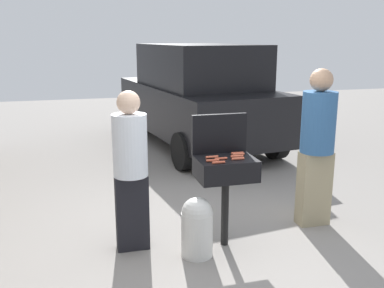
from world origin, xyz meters
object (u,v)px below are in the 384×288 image
(hot_dog_1, at_px, (213,161))
(hot_dog_5, at_px, (237,156))
(hot_dog_0, at_px, (218,162))
(person_left, at_px, (131,166))
(hot_dog_4, at_px, (238,159))
(parked_minivan, at_px, (197,95))
(hot_dog_2, at_px, (238,154))
(person_right, at_px, (317,142))
(hot_dog_3, at_px, (237,153))
(propane_tank, at_px, (197,226))
(bbq_grill, at_px, (226,172))
(hot_dog_7, at_px, (221,159))
(hot_dog_6, at_px, (212,157))

(hot_dog_1, relative_size, hot_dog_5, 1.00)
(hot_dog_0, bearing_deg, person_left, 157.40)
(hot_dog_4, xyz_separation_m, hot_dog_5, (0.02, 0.08, 0.00))
(hot_dog_1, bearing_deg, hot_dog_5, 15.43)
(hot_dog_1, height_order, person_left, person_left)
(parked_minivan, bearing_deg, hot_dog_2, 71.67)
(hot_dog_1, distance_m, person_left, 0.83)
(person_right, xyz_separation_m, parked_minivan, (-0.27, 4.08, 0.04))
(hot_dog_3, bearing_deg, parked_minivan, 79.92)
(hot_dog_3, bearing_deg, propane_tank, -151.90)
(bbq_grill, relative_size, hot_dog_7, 7.34)
(bbq_grill, bearing_deg, hot_dog_3, 34.80)
(person_left, bearing_deg, hot_dog_3, 9.95)
(hot_dog_0, distance_m, hot_dog_2, 0.38)
(hot_dog_4, bearing_deg, hot_dog_5, 74.68)
(hot_dog_2, distance_m, person_left, 1.12)
(hot_dog_6, relative_size, person_right, 0.07)
(hot_dog_0, bearing_deg, person_right, 17.12)
(hot_dog_1, height_order, person_right, person_right)
(hot_dog_4, height_order, propane_tank, hot_dog_4)
(hot_dog_7, relative_size, person_right, 0.07)
(bbq_grill, height_order, hot_dog_6, hot_dog_6)
(bbq_grill, relative_size, person_right, 0.52)
(hot_dog_4, relative_size, hot_dog_7, 1.00)
(hot_dog_2, bearing_deg, hot_dog_5, -119.34)
(bbq_grill, bearing_deg, propane_tank, -155.44)
(hot_dog_1, height_order, hot_dog_7, same)
(hot_dog_4, distance_m, person_left, 1.08)
(hot_dog_1, relative_size, hot_dog_7, 1.00)
(hot_dog_4, relative_size, person_left, 0.08)
(hot_dog_1, xyz_separation_m, parked_minivan, (1.09, 4.41, 0.06))
(bbq_grill, distance_m, hot_dog_4, 0.21)
(hot_dog_6, bearing_deg, hot_dog_1, -105.08)
(hot_dog_1, bearing_deg, hot_dog_3, 31.37)
(hot_dog_1, distance_m, propane_tank, 0.67)
(hot_dog_1, distance_m, hot_dog_4, 0.27)
(bbq_grill, height_order, hot_dog_2, hot_dog_2)
(bbq_grill, bearing_deg, person_left, 169.68)
(bbq_grill, relative_size, hot_dog_1, 7.34)
(hot_dog_6, bearing_deg, hot_dog_7, -50.80)
(hot_dog_4, height_order, person_left, person_left)
(hot_dog_6, bearing_deg, parked_minivan, 76.21)
(bbq_grill, height_order, hot_dog_3, hot_dog_3)
(person_left, bearing_deg, hot_dog_7, -1.00)
(hot_dog_2, relative_size, hot_dog_5, 1.00)
(hot_dog_2, xyz_separation_m, hot_dog_6, (-0.30, -0.03, 0.00))
(propane_tank, bearing_deg, hot_dog_0, -1.73)
(bbq_grill, xyz_separation_m, hot_dog_7, (-0.07, -0.04, 0.16))
(parked_minivan, bearing_deg, person_right, 85.49)
(hot_dog_4, height_order, hot_dog_7, same)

